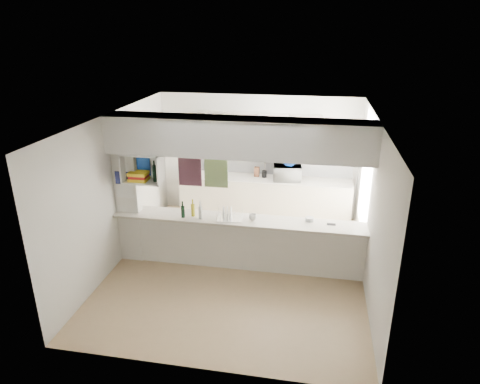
% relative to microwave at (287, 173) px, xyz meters
% --- Properties ---
extents(floor, '(4.80, 4.80, 0.00)m').
position_rel_microwave_xyz_m(floor, '(-0.66, -2.06, -1.08)').
color(floor, tan).
rests_on(floor, ground).
extents(ceiling, '(4.80, 4.80, 0.00)m').
position_rel_microwave_xyz_m(ceiling, '(-0.66, -2.06, 1.52)').
color(ceiling, white).
rests_on(ceiling, wall_back).
extents(wall_back, '(4.20, 0.00, 4.20)m').
position_rel_microwave_xyz_m(wall_back, '(-0.66, 0.34, 0.22)').
color(wall_back, silver).
rests_on(wall_back, floor).
extents(wall_left, '(0.00, 4.80, 4.80)m').
position_rel_microwave_xyz_m(wall_left, '(-2.76, -2.06, 0.22)').
color(wall_left, silver).
rests_on(wall_left, floor).
extents(wall_right, '(0.00, 4.80, 4.80)m').
position_rel_microwave_xyz_m(wall_right, '(1.44, -2.06, 0.22)').
color(wall_right, silver).
rests_on(wall_right, floor).
extents(servery_partition, '(4.20, 0.50, 2.60)m').
position_rel_microwave_xyz_m(servery_partition, '(-0.84, -2.06, 0.58)').
color(servery_partition, silver).
rests_on(servery_partition, floor).
extents(cubby_shelf, '(0.65, 0.35, 0.50)m').
position_rel_microwave_xyz_m(cubby_shelf, '(-2.23, -2.12, 0.63)').
color(cubby_shelf, white).
rests_on(cubby_shelf, bulkhead).
extents(kitchen_run, '(3.60, 0.63, 2.24)m').
position_rel_microwave_xyz_m(kitchen_run, '(-0.50, 0.08, -0.25)').
color(kitchen_run, beige).
rests_on(kitchen_run, floor).
extents(microwave, '(0.61, 0.45, 0.31)m').
position_rel_microwave_xyz_m(microwave, '(0.00, 0.00, 0.00)').
color(microwave, white).
rests_on(microwave, bench_top).
extents(bowl, '(0.23, 0.23, 0.06)m').
position_rel_microwave_xyz_m(bowl, '(0.03, -0.00, 0.18)').
color(bowl, '#0E389B').
rests_on(bowl, microwave).
extents(dish_rack, '(0.45, 0.36, 0.22)m').
position_rel_microwave_xyz_m(dish_rack, '(-0.79, -2.08, -0.07)').
color(dish_rack, silver).
rests_on(dish_rack, breakfast_bar).
extents(cup, '(0.16, 0.16, 0.10)m').
position_rel_microwave_xyz_m(cup, '(-0.40, -2.09, -0.09)').
color(cup, white).
rests_on(cup, dish_rack).
extents(wine_bottles, '(0.36, 0.14, 0.32)m').
position_rel_microwave_xyz_m(wine_bottles, '(-1.41, -2.14, -0.04)').
color(wine_bottles, black).
rests_on(wine_bottles, breakfast_bar).
extents(plastic_tubs, '(0.49, 0.17, 0.07)m').
position_rel_microwave_xyz_m(plastic_tubs, '(0.54, -1.94, -0.12)').
color(plastic_tubs, silver).
rests_on(plastic_tubs, breakfast_bar).
extents(utensil_jar, '(0.10, 0.10, 0.14)m').
position_rel_microwave_xyz_m(utensil_jar, '(-0.49, 0.09, -0.08)').
color(utensil_jar, black).
rests_on(utensil_jar, bench_top).
extents(knife_block, '(0.11, 0.09, 0.21)m').
position_rel_microwave_xyz_m(knife_block, '(-0.65, 0.12, -0.05)').
color(knife_block, '#58321E').
rests_on(knife_block, bench_top).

